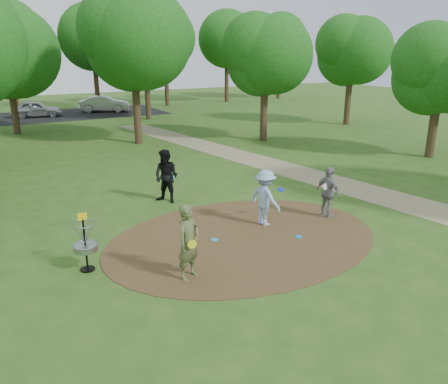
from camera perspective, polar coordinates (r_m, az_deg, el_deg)
ground at (r=13.03m, az=2.64°, el=-6.02°), size 100.00×100.00×0.00m
dirt_clearing at (r=13.03m, az=2.64°, el=-5.98°), size 8.40×8.40×0.02m
footpath at (r=18.44m, az=16.51°, el=0.52°), size 7.55×39.89×0.01m
parking_lot at (r=41.24m, az=-18.05°, el=9.71°), size 14.00×8.00×0.01m
player_observer_with_disc at (r=10.50m, az=-4.65°, el=-6.55°), size 0.82×0.71×1.89m
player_throwing_with_disc at (r=13.75m, az=5.39°, el=-0.76°), size 1.22×1.28×1.80m
player_walking_with_disc at (r=15.88m, az=-7.54°, el=2.03°), size 1.15×1.20×1.95m
player_waiting_with_disc at (r=14.73m, az=13.48°, el=-0.06°), size 0.55×1.03×1.73m
disc_ground_cyan at (r=12.84m, az=-1.25°, el=-6.25°), size 0.22×0.22×0.02m
disc_ground_blue at (r=13.22m, az=9.71°, el=-5.78°), size 0.22×0.22×0.02m
disc_ground_red at (r=13.38m, az=-5.21°, el=-5.29°), size 0.22×0.22×0.02m
car_left at (r=40.31m, az=-23.33°, el=9.92°), size 4.16×2.25×1.35m
car_right at (r=41.82m, az=-15.36°, el=11.04°), size 4.64×3.08×1.45m
disc_golf_basket at (r=11.39m, az=-17.75°, el=-5.76°), size 0.63×0.63×1.54m
tree_ring at (r=21.21m, az=-8.56°, el=17.70°), size 36.61×45.70×9.42m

